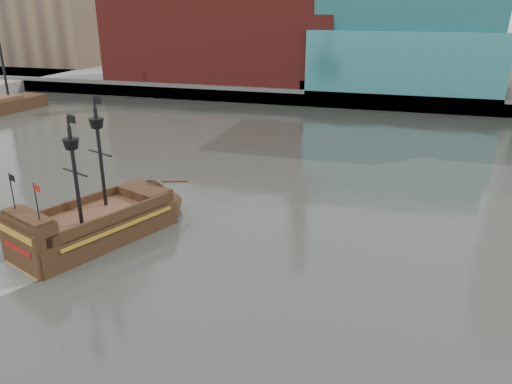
% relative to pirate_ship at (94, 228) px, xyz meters
% --- Properties ---
extents(ground, '(400.00, 400.00, 0.00)m').
position_rel_pirate_ship_xyz_m(ground, '(9.61, -9.04, -0.98)').
color(ground, '#2A2C27').
rests_on(ground, ground).
extents(promenade_far, '(220.00, 60.00, 2.00)m').
position_rel_pirate_ship_xyz_m(promenade_far, '(9.61, 82.96, 0.02)').
color(promenade_far, slate).
rests_on(promenade_far, ground).
extents(seawall, '(220.00, 1.00, 2.60)m').
position_rel_pirate_ship_xyz_m(seawall, '(9.61, 53.46, 0.32)').
color(seawall, '#4C4C49').
rests_on(seawall, ground).
extents(pirate_ship, '(9.41, 15.03, 10.84)m').
position_rel_pirate_ship_xyz_m(pirate_ship, '(0.00, 0.00, 0.00)').
color(pirate_ship, black).
rests_on(pirate_ship, ground).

